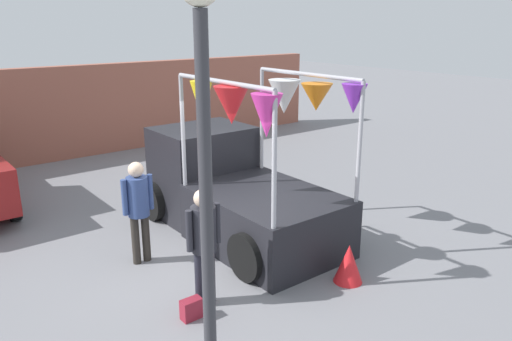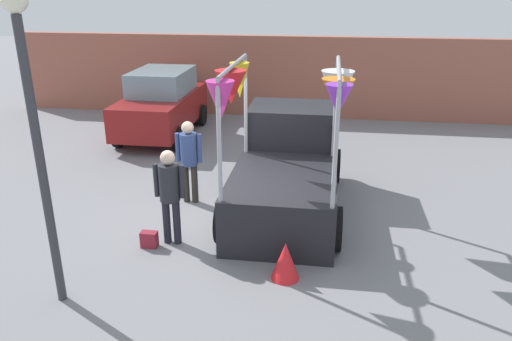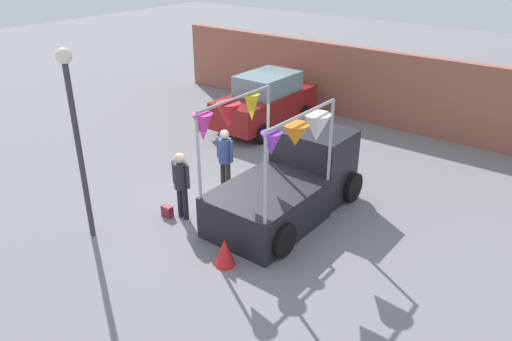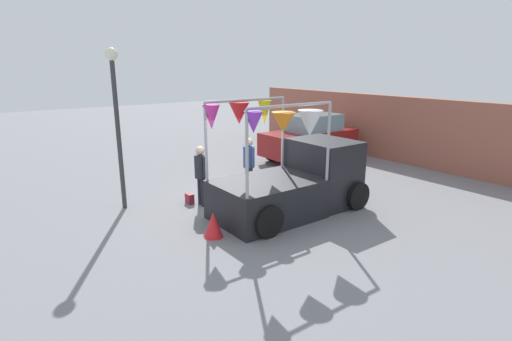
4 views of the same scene
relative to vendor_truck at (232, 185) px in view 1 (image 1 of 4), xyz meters
name	(u,v)px [view 1 (image 1 of 4)]	position (x,y,z in m)	size (l,w,h in m)	color
ground_plane	(222,262)	(-0.95, -1.01, -0.88)	(60.00, 60.00, 0.00)	slate
vendor_truck	(232,185)	(0.00, 0.00, 0.00)	(2.46, 4.09, 2.97)	black
person_customer	(204,236)	(-1.82, -1.89, 0.14)	(0.53, 0.34, 1.68)	black
person_vendor	(138,203)	(-1.96, -0.17, 0.15)	(0.53, 0.34, 1.70)	#2D2823
handbag	(191,309)	(-2.17, -2.09, -0.74)	(0.28, 0.16, 0.28)	maroon
street_lamp	(205,153)	(-2.89, -3.69, 1.84)	(0.32, 0.32, 4.22)	#333338
brick_boundary_wall	(57,114)	(-0.95, 7.07, 0.42)	(18.00, 0.36, 2.60)	#9E5947
folded_kite_bundle_crimson	(349,263)	(0.21, -2.70, -0.58)	(0.44, 0.44, 0.60)	red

